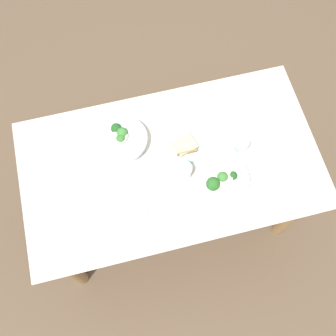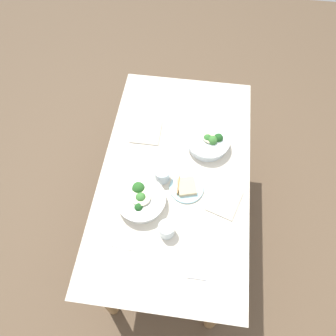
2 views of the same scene
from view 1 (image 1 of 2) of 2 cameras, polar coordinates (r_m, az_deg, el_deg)
The scene contains 13 objects.
ground_plane at distance 2.68m, azimuth 0.27°, elevation -5.44°, with size 6.00×6.00×0.00m, color brown.
dining_table at distance 2.10m, azimuth 0.34°, elevation -0.69°, with size 1.43×0.80×0.74m.
broccoli_bowl_far at distance 2.00m, azimuth -6.35°, elevation 3.88°, with size 0.24×0.24×0.10m.
broccoli_bowl_near at distance 1.93m, azimuth 7.35°, elevation -1.65°, with size 0.25×0.25×0.10m.
bread_side_plate at distance 2.01m, azimuth 2.34°, elevation 3.08°, with size 0.18×0.18×0.03m.
water_glass_center at distance 1.93m, azimuth 2.10°, elevation -0.41°, with size 0.08×0.08×0.08m, color silver.
water_glass_side at distance 2.01m, azimuth 9.94°, elevation 3.11°, with size 0.08×0.08×0.08m, color silver.
fork_by_far_bowl at distance 2.16m, azimuth 13.50°, elevation 7.66°, with size 0.01×0.10×0.00m.
fork_by_near_bowl at distance 2.13m, azimuth 15.59°, elevation 5.02°, with size 0.10×0.02×0.00m.
table_knife_left at distance 1.99m, azimuth 14.68°, elevation -3.30°, with size 0.22×0.01×0.00m, color #B7B7BC.
table_knife_right at distance 1.90m, azimuth -0.16°, elevation -5.88°, with size 0.19×0.01×0.00m, color #B7B7BC.
napkin_folded_upper at distance 2.11m, azimuth 2.17°, elevation 8.14°, with size 0.18×0.15×0.01m, color #B1A997.
napkin_folded_lower at distance 1.90m, azimuth -5.44°, elevation -6.53°, with size 0.17×0.17×0.01m, color #B1A997.
Camera 1 is at (-0.19, -0.73, 2.57)m, focal length 44.18 mm.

